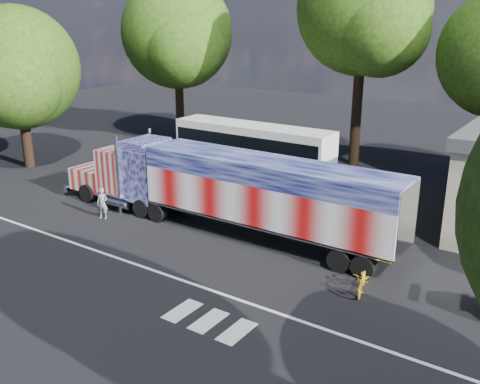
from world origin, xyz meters
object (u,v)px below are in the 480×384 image
Objects in this scene: semi_truck at (225,188)px; coach_bus at (253,148)px; tree_n_mid at (365,9)px; tree_nw_a at (178,33)px; woman at (102,203)px; tree_w_a at (18,69)px; bicycle at (362,281)px.

coach_bus is (-4.51, 9.38, -0.46)m from semi_truck.
semi_truck is 17.42m from tree_n_mid.
tree_n_mid reaches higher than tree_nw_a.
woman is 20.60m from tree_nw_a.
tree_w_a is at bearing -144.43° from tree_n_mid.
bicycle is at bearing -8.58° from tree_w_a.
tree_n_mid is (4.97, 5.86, 8.90)m from coach_bus.
bicycle is at bearing -66.43° from tree_n_mid.
tree_nw_a is at bearing 136.24° from semi_truck.
woman is 0.15× the size of tree_w_a.
coach_bus is 0.85× the size of tree_nw_a.
tree_n_mid reaches higher than bicycle.
tree_nw_a reaches higher than woman.
semi_truck is 1.48× the size of tree_nw_a.
coach_bus is 11.90m from woman.
semi_truck is 11.96× the size of woman.
woman is (-6.27, -2.36, -1.35)m from semi_truck.
bicycle is 0.12× the size of tree_n_mid.
semi_truck is 19.04m from tree_w_a.
semi_truck is at bearing -64.32° from coach_bus.
coach_bus is 0.75× the size of tree_n_mid.
tree_w_a is (-26.47, 3.99, 6.34)m from bicycle.
woman is (-1.76, -11.73, -0.88)m from coach_bus.
tree_w_a is (-18.39, 1.76, 4.63)m from semi_truck.
semi_truck is 6.83m from woman.
coach_bus is 13.73m from tree_nw_a.
tree_w_a reaches higher than semi_truck.
coach_bus is at bearing 115.68° from semi_truck.
coach_bus reaches higher than woman.
tree_w_a is at bearing -104.63° from tree_nw_a.
semi_truck reaches higher than coach_bus.
tree_w_a reaches higher than coach_bus.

